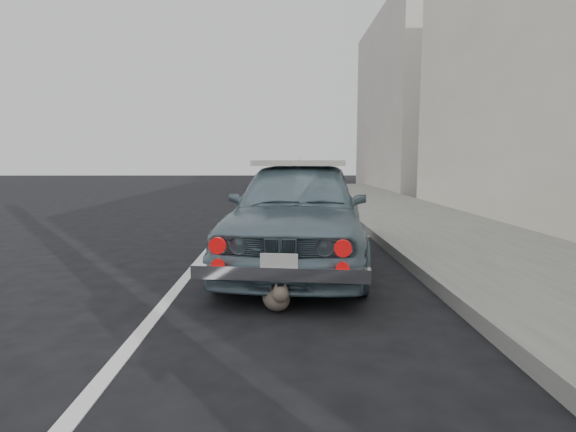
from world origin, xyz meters
name	(u,v)px	position (x,y,z in m)	size (l,w,h in m)	color
building_far	(412,104)	(6.35, 20.00, 4.00)	(3.50, 10.00, 8.00)	#B8B2A7
pline_front	(297,236)	(0.50, 6.50, 0.00)	(3.00, 0.12, 0.01)	silver
pline_side	(172,295)	(-0.90, 3.00, 0.00)	(0.12, 7.00, 0.01)	silver
retro_coupe	(300,210)	(0.46, 4.39, 0.71)	(2.18, 4.32, 1.41)	slate
cat	(277,296)	(0.17, 2.51, 0.14)	(0.33, 0.55, 0.30)	#6C6152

